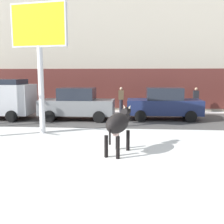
{
  "coord_description": "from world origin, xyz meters",
  "views": [
    {
      "loc": [
        1.24,
        -7.21,
        2.57
      ],
      "look_at": [
        0.35,
        3.23,
        1.1
      ],
      "focal_mm": 42.55,
      "sensor_mm": 36.0,
      "label": 1
    }
  ],
  "objects_px": {
    "cow_black": "(118,124)",
    "pedestrian_far_left": "(4,99)",
    "car_grey_sedan": "(77,104)",
    "billboard": "(39,33)",
    "pedestrian_by_cars": "(121,100)",
    "car_navy_sedan": "(164,104)",
    "pedestrian_near_billboard": "(196,100)"
  },
  "relations": [
    {
      "from": "cow_black",
      "to": "pedestrian_far_left",
      "type": "distance_m",
      "value": 13.05
    },
    {
      "from": "car_grey_sedan",
      "to": "pedestrian_far_left",
      "type": "relative_size",
      "value": 2.43
    },
    {
      "from": "billboard",
      "to": "pedestrian_by_cars",
      "type": "height_order",
      "value": "billboard"
    },
    {
      "from": "cow_black",
      "to": "car_grey_sedan",
      "type": "distance_m",
      "value": 6.95
    },
    {
      "from": "car_navy_sedan",
      "to": "pedestrian_by_cars",
      "type": "height_order",
      "value": "car_navy_sedan"
    },
    {
      "from": "pedestrian_by_cars",
      "to": "car_grey_sedan",
      "type": "bearing_deg",
      "value": -125.58
    },
    {
      "from": "car_navy_sedan",
      "to": "pedestrian_far_left",
      "type": "relative_size",
      "value": 2.43
    },
    {
      "from": "car_navy_sedan",
      "to": "car_grey_sedan",
      "type": "bearing_deg",
      "value": -173.9
    },
    {
      "from": "car_navy_sedan",
      "to": "pedestrian_near_billboard",
      "type": "relative_size",
      "value": 2.43
    },
    {
      "from": "pedestrian_near_billboard",
      "to": "pedestrian_by_cars",
      "type": "relative_size",
      "value": 1.0
    },
    {
      "from": "car_navy_sedan",
      "to": "pedestrian_near_billboard",
      "type": "height_order",
      "value": "car_navy_sedan"
    },
    {
      "from": "cow_black",
      "to": "car_navy_sedan",
      "type": "relative_size",
      "value": 0.46
    },
    {
      "from": "car_grey_sedan",
      "to": "pedestrian_near_billboard",
      "type": "relative_size",
      "value": 2.43
    },
    {
      "from": "cow_black",
      "to": "pedestrian_by_cars",
      "type": "xyz_separation_m",
      "value": [
        -0.4,
        9.67,
        -0.11
      ]
    },
    {
      "from": "cow_black",
      "to": "pedestrian_far_left",
      "type": "height_order",
      "value": "pedestrian_far_left"
    },
    {
      "from": "cow_black",
      "to": "billboard",
      "type": "relative_size",
      "value": 0.35
    },
    {
      "from": "car_navy_sedan",
      "to": "pedestrian_by_cars",
      "type": "xyz_separation_m",
      "value": [
        -2.61,
        2.76,
        -0.03
      ]
    },
    {
      "from": "billboard",
      "to": "pedestrian_far_left",
      "type": "xyz_separation_m",
      "value": [
        -5.23,
        6.92,
        -3.43
      ]
    },
    {
      "from": "billboard",
      "to": "car_grey_sedan",
      "type": "bearing_deg",
      "value": 77.82
    },
    {
      "from": "pedestrian_by_cars",
      "to": "pedestrian_far_left",
      "type": "height_order",
      "value": "same"
    },
    {
      "from": "billboard",
      "to": "car_grey_sedan",
      "type": "relative_size",
      "value": 1.32
    },
    {
      "from": "billboard",
      "to": "car_grey_sedan",
      "type": "distance_m",
      "value": 5.04
    },
    {
      "from": "billboard",
      "to": "pedestrian_by_cars",
      "type": "bearing_deg",
      "value": 65.61
    },
    {
      "from": "pedestrian_near_billboard",
      "to": "pedestrian_far_left",
      "type": "bearing_deg",
      "value": 180.0
    },
    {
      "from": "pedestrian_by_cars",
      "to": "pedestrian_far_left",
      "type": "bearing_deg",
      "value": 180.0
    },
    {
      "from": "car_navy_sedan",
      "to": "pedestrian_far_left",
      "type": "xyz_separation_m",
      "value": [
        -10.99,
        2.76,
        -0.03
      ]
    },
    {
      "from": "pedestrian_near_billboard",
      "to": "pedestrian_far_left",
      "type": "xyz_separation_m",
      "value": [
        -13.4,
        0.0,
        0.0
      ]
    },
    {
      "from": "billboard",
      "to": "car_navy_sedan",
      "type": "height_order",
      "value": "billboard"
    },
    {
      "from": "billboard",
      "to": "cow_black",
      "type": "bearing_deg",
      "value": -37.8
    },
    {
      "from": "pedestrian_near_billboard",
      "to": "pedestrian_by_cars",
      "type": "xyz_separation_m",
      "value": [
        -5.02,
        0.0,
        0.0
      ]
    },
    {
      "from": "cow_black",
      "to": "pedestrian_by_cars",
      "type": "relative_size",
      "value": 1.12
    },
    {
      "from": "pedestrian_by_cars",
      "to": "pedestrian_near_billboard",
      "type": "bearing_deg",
      "value": 0.0
    }
  ]
}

